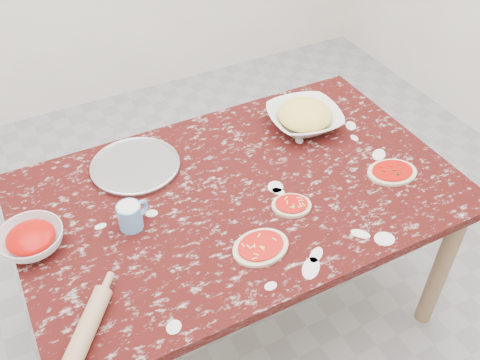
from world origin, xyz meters
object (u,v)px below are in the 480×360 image
at_px(worktable, 240,206).
at_px(pizza_tray, 135,166).
at_px(cheese_bowl, 304,119).
at_px(rolling_pin, 86,331).
at_px(flour_mug, 131,215).
at_px(sauce_bowl, 32,240).

xyz_separation_m(worktable, pizza_tray, (-0.30, 0.30, 0.09)).
height_order(worktable, cheese_bowl, cheese_bowl).
relative_size(worktable, pizza_tray, 4.74).
bearing_deg(cheese_bowl, pizza_tray, 174.77).
bearing_deg(rolling_pin, flour_mug, 54.25).
distance_m(cheese_bowl, flour_mug, 0.86).
bearing_deg(cheese_bowl, worktable, -151.34).
bearing_deg(flour_mug, pizza_tray, 69.02).
relative_size(sauce_bowl, rolling_pin, 0.76).
relative_size(worktable, sauce_bowl, 7.53).
distance_m(worktable, flour_mug, 0.43).
height_order(pizza_tray, cheese_bowl, cheese_bowl).
xyz_separation_m(sauce_bowl, flour_mug, (0.32, -0.06, 0.02)).
xyz_separation_m(pizza_tray, rolling_pin, (-0.37, -0.64, 0.02)).
height_order(worktable, pizza_tray, pizza_tray).
bearing_deg(pizza_tray, cheese_bowl, -5.23).
distance_m(worktable, sauce_bowl, 0.74).
bearing_deg(rolling_pin, cheese_bowl, 27.86).
height_order(sauce_bowl, flour_mug, flour_mug).
bearing_deg(worktable, cheese_bowl, 28.66).
xyz_separation_m(sauce_bowl, rolling_pin, (0.07, -0.41, -0.01)).
bearing_deg(worktable, flour_mug, 178.56).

